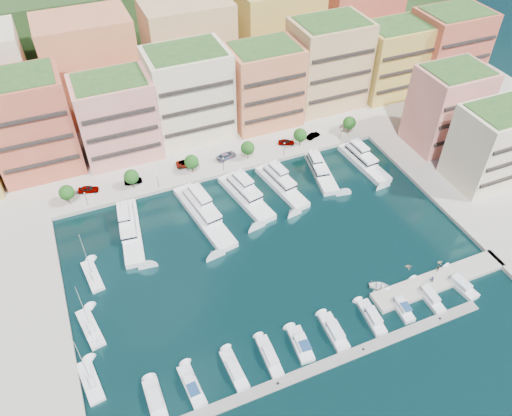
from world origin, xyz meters
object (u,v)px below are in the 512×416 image
Objects in this scene: tender_3 at (440,262)px; car_4 at (286,142)px; tree_3 at (248,148)px; cruiser_7 at (401,307)px; lamppost_2 at (223,162)px; cruiser_4 at (301,345)px; tree_2 at (192,162)px; person_0 at (432,279)px; lamppost_4 at (341,133)px; tree_1 at (131,177)px; cruiser_1 at (192,386)px; tree_0 at (67,193)px; lamppost_0 at (86,197)px; cruiser_6 at (372,317)px; yacht_5 at (320,170)px; car_5 at (313,136)px; lamppost_3 at (284,147)px; tender_1 at (408,266)px; cruiser_2 at (234,370)px; yacht_3 at (245,194)px; person_1 at (438,268)px; sailboat_1 at (91,329)px; tree_4 at (300,135)px; cruiser_0 at (155,400)px; car_3 at (226,156)px; car_2 at (187,163)px; tree_5 at (349,123)px; yacht_1 at (130,229)px; yacht_6 at (363,160)px; sailboat_0 at (91,382)px; lamppost_1 at (157,179)px; cruiser_9 at (459,284)px; tender_0 at (379,286)px; yacht_4 at (280,184)px; car_0 at (88,189)px; cruiser_8 at (428,296)px.

car_4 is (-12.72, 53.46, 1.41)m from tender_3.
cruiser_7 is (10.25, -58.10, -4.17)m from tree_3.
lamppost_2 is 56.09m from cruiser_4.
tree_2 is 66.09m from person_0.
tree_1 is at bearing 177.80° from lamppost_4.
tree_0 is at bearing 103.06° from cruiser_1.
tree_3 reaches higher than lamppost_0.
cruiser_4 is 0.93× the size of cruiser_6.
yacht_5 is 3.99× the size of car_5.
lamppost_3 reaches higher than tender_1.
lamppost_2 is 58.83m from cruiser_2.
yacht_3 is 1.17× the size of yacht_5.
person_1 reaches higher than car_4.
lamppost_0 is at bearing 81.52° from sailboat_1.
yacht_3 is (41.57, -13.74, -3.53)m from tree_0.
tree_4 reaches higher than cruiser_0.
car_4 is at bearing -107.45° from car_3.
lamppost_3 is at bearing -119.62° from person_1.
cruiser_6 is at bearing -156.20° from car_2.
tree_5 is 62.18m from cruiser_7.
lamppost_3 is 5.70m from car_4.
lamppost_0 is at bearing 24.18° from person_0.
yacht_1 is at bearing -156.44° from lamppost_2.
tree_5 is 4.70m from lamppost_4.
tree_2 reaches higher than yacht_3.
yacht_6 is 3.23× the size of car_3.
cruiser_1 is (-28.09, -44.38, -0.64)m from yacht_3.
cruiser_4 is at bearing -58.66° from tree_0.
yacht_6 is 83.36m from cruiser_0.
cruiser_6 is 16.64m from person_0.
sailboat_0 is 7.78× the size of person_1.
yacht_5 is at bearing 57.88° from cruiser_4.
lamppost_1 is 0.45× the size of cruiser_9.
person_1 reaches higher than tender_0.
car_3 is (44.02, 41.17, 1.55)m from sailboat_1.
cruiser_6 is at bearing -78.47° from lamppost_2.
lamppost_0 is 0.21× the size of yacht_4.
sailboat_1 is at bearing -130.93° from tree_2.
cruiser_7 is (-18.69, -44.97, -0.64)m from yacht_6.
sailboat_1 is at bearing -92.09° from tree_0.
cruiser_2 is 1.92× the size of car_4.
sailboat_0 is at bearing -135.63° from tree_3.
cruiser_2 is (-30.09, -44.64, -0.54)m from yacht_4.
cruiser_1 is 57.50m from person_1.
tree_2 reaches higher than yacht_1.
tree_2 is 3.95× the size of tender_3.
yacht_1 reaches higher than car_0.
tender_1 is at bearing -51.77° from tender_0.
cruiser_8 is at bearing -0.01° from cruiser_0.
cruiser_7 is at bearing -179.98° from cruiser_9.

